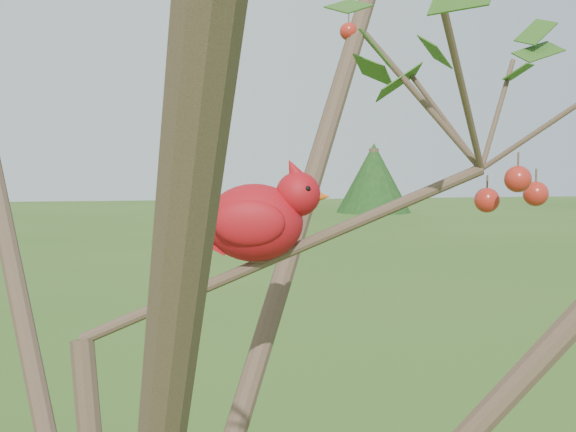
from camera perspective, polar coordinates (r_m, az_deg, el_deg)
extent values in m
sphere|color=#B22418|center=(1.22, 18.98, 1.67)|extent=(0.04, 0.04, 0.04)
sphere|color=#B22418|center=(1.65, 4.81, 14.33)|extent=(0.04, 0.04, 0.04)
sphere|color=#B22418|center=(1.13, 17.70, 2.80)|extent=(0.04, 0.04, 0.04)
sphere|color=#B22418|center=(1.19, 15.44, 1.22)|extent=(0.04, 0.04, 0.04)
ellipsoid|color=#A80E15|center=(1.07, -2.67, -0.53)|extent=(0.16, 0.13, 0.12)
sphere|color=#A80E15|center=(1.07, 0.80, 1.73)|extent=(0.08, 0.08, 0.07)
cone|color=#A80E15|center=(1.07, 0.50, 3.53)|extent=(0.05, 0.04, 0.05)
cone|color=#D85914|center=(1.07, 2.59, 1.55)|extent=(0.03, 0.03, 0.02)
ellipsoid|color=black|center=(1.07, 1.99, 1.50)|extent=(0.02, 0.04, 0.03)
cube|color=#A80E15|center=(1.08, -7.11, -1.71)|extent=(0.09, 0.05, 0.05)
ellipsoid|color=#A80E15|center=(1.12, -2.87, -0.17)|extent=(0.11, 0.05, 0.07)
ellipsoid|color=#A80E15|center=(1.03, -3.08, -0.56)|extent=(0.11, 0.05, 0.07)
cylinder|color=#3F2C22|center=(31.14, 6.78, 2.81)|extent=(0.41, 0.41, 2.74)
cone|color=#183813|center=(31.13, 6.78, 3.02)|extent=(3.20, 3.20, 2.97)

